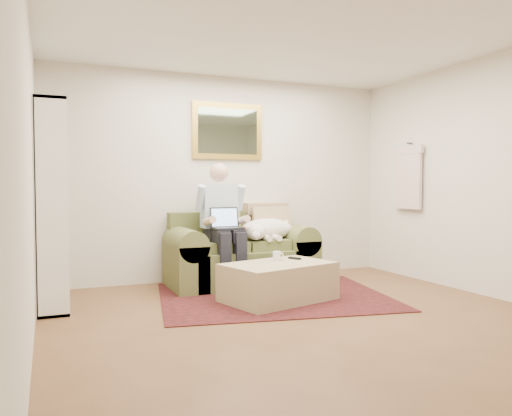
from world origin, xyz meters
TOP-DOWN VIEW (x-y plane):
  - room_shell at (0.00, 0.35)m, footprint 4.51×5.00m
  - rug at (0.10, 1.23)m, footprint 2.70×2.31m
  - sofa at (0.02, 2.02)m, footprint 1.75×0.89m
  - seated_man at (-0.24, 1.86)m, footprint 0.58×0.82m
  - laptop at (-0.24, 1.80)m, footprint 0.34×0.27m
  - sleeping_dog at (0.33, 1.94)m, footprint 0.72×0.45m
  - ottoman at (0.06, 1.03)m, footprint 1.24×0.96m
  - coffee_mug at (0.11, 1.18)m, footprint 0.08×0.08m
  - tv_remote at (0.34, 1.21)m, footprint 0.10×0.16m
  - bookshelf at (-2.10, 1.60)m, footprint 0.28×0.80m
  - wall_mirror at (0.02, 2.47)m, footprint 0.94×0.04m
  - hanging_shirt at (2.19, 1.60)m, footprint 0.06×0.52m

SIDE VIEW (x-z plane):
  - rug at x=0.10m, z-range 0.00..0.01m
  - ottoman at x=0.06m, z-range 0.00..0.40m
  - sofa at x=0.02m, z-range -0.22..0.83m
  - tv_remote at x=0.34m, z-range 0.40..0.42m
  - coffee_mug at x=0.11m, z-range 0.40..0.50m
  - sleeping_dog at x=0.33m, z-range 0.53..0.80m
  - seated_man at x=-0.24m, z-range 0.00..1.47m
  - laptop at x=-0.24m, z-range 0.65..0.89m
  - bookshelf at x=-2.10m, z-range 0.00..2.00m
  - room_shell at x=0.00m, z-range 0.00..2.61m
  - hanging_shirt at x=2.19m, z-range 0.90..1.80m
  - wall_mirror at x=0.02m, z-range 1.54..2.26m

